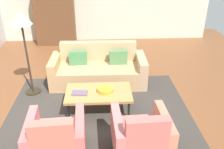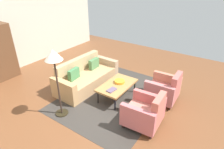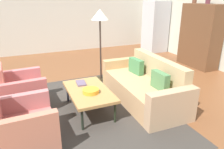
{
  "view_description": "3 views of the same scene",
  "coord_description": "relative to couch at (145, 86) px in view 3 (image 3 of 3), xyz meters",
  "views": [
    {
      "loc": [
        0.62,
        -3.82,
        2.72
      ],
      "look_at": [
        0.85,
        0.34,
        0.57
      ],
      "focal_mm": 38.7,
      "sensor_mm": 36.0,
      "label": 1
    },
    {
      "loc": [
        -3.3,
        -2.53,
        3.14
      ],
      "look_at": [
        0.43,
        0.02,
        0.78
      ],
      "focal_mm": 30.72,
      "sensor_mm": 36.0,
      "label": 2
    },
    {
      "loc": [
        3.92,
        -1.03,
        2.0
      ],
      "look_at": [
        0.72,
        0.34,
        0.71
      ],
      "focal_mm": 34.03,
      "sensor_mm": 36.0,
      "label": 3
    }
  ],
  "objects": [
    {
      "name": "area_rug",
      "position": [
        -0.0,
        -1.14,
        -0.28
      ],
      "size": [
        3.4,
        2.6,
        0.01
      ],
      "primitive_type": "cube",
      "color": "#39342F",
      "rests_on": "ground"
    },
    {
      "name": "book_stack",
      "position": [
        -0.34,
        -1.23,
        0.15
      ],
      "size": [
        0.29,
        0.19,
        0.03
      ],
      "color": "#625168",
      "rests_on": "coffee_table"
    },
    {
      "name": "wall_left",
      "position": [
        -4.8,
        -1.14,
        1.11
      ],
      "size": [
        0.12,
        8.24,
        2.8
      ],
      "primitive_type": "cube",
      "color": "beige",
      "rests_on": "ground"
    },
    {
      "name": "ground_plane",
      "position": [
        -0.58,
        -1.14,
        -0.29
      ],
      "size": [
        10.12,
        10.12,
        0.0
      ],
      "primitive_type": "plane",
      "color": "brown"
    },
    {
      "name": "floor_lamp",
      "position": [
        -1.41,
        -0.43,
        1.16
      ],
      "size": [
        0.4,
        0.4,
        1.72
      ],
      "color": "black",
      "rests_on": "ground"
    },
    {
      "name": "cabinet",
      "position": [
        -1.33,
        2.64,
        0.61
      ],
      "size": [
        1.2,
        0.51,
        1.8
      ],
      "color": "brown",
      "rests_on": "ground"
    },
    {
      "name": "armchair_right",
      "position": [
        0.6,
        -2.35,
        0.06
      ],
      "size": [
        0.83,
        0.83,
        0.88
      ],
      "rotation": [
        0.0,
        0.0,
        0.04
      ],
      "color": "#33261D",
      "rests_on": "ground"
    },
    {
      "name": "refrigerator",
      "position": [
        -3.48,
        2.53,
        0.64
      ],
      "size": [
        0.8,
        0.73,
        1.85
      ],
      "color": "#B7BABF",
      "rests_on": "ground"
    },
    {
      "name": "armchair_left",
      "position": [
        -0.6,
        -2.35,
        0.06
      ],
      "size": [
        0.85,
        0.85,
        0.88
      ],
      "rotation": [
        0.0,
        0.0,
        0.06
      ],
      "color": "#3B211C",
      "rests_on": "ground"
    },
    {
      "name": "fruit_bowl",
      "position": [
        0.12,
        -1.19,
        0.17
      ],
      "size": [
        0.29,
        0.29,
        0.07
      ],
      "primitive_type": "cylinder",
      "color": "orange",
      "rests_on": "coffee_table"
    },
    {
      "name": "couch",
      "position": [
        0.0,
        0.0,
        0.0
      ],
      "size": [
        2.12,
        0.94,
        0.86
      ],
      "rotation": [
        0.0,
        0.0,
        3.12
      ],
      "color": "tan",
      "rests_on": "ground"
    },
    {
      "name": "coffee_table",
      "position": [
        -0.0,
        -1.19,
        0.1
      ],
      "size": [
        1.2,
        0.7,
        0.42
      ],
      "color": "black",
      "rests_on": "ground"
    }
  ]
}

